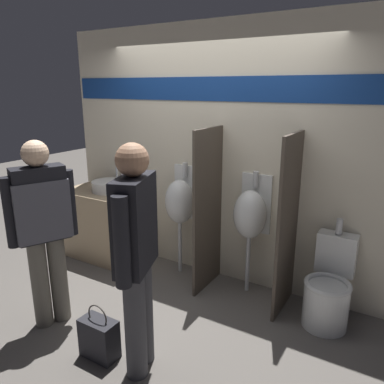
# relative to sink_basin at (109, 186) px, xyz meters

# --- Properties ---
(ground_plane) EXTENTS (16.00, 16.00, 0.00)m
(ground_plane) POSITION_rel_sink_basin_xyz_m (1.27, -0.34, -0.90)
(ground_plane) COLOR #5B5651
(display_wall) EXTENTS (3.75, 0.07, 2.70)m
(display_wall) POSITION_rel_sink_basin_xyz_m (1.27, 0.26, 0.46)
(display_wall) COLOR beige
(display_wall) RESTS_ON ground_plane
(sink_counter) EXTENTS (1.01, 0.59, 0.84)m
(sink_counter) POSITION_rel_sink_basin_xyz_m (-0.05, -0.06, -0.48)
(sink_counter) COLOR tan
(sink_counter) RESTS_ON ground_plane
(sink_basin) EXTENTS (0.42, 0.42, 0.26)m
(sink_basin) POSITION_rel_sink_basin_xyz_m (0.00, 0.00, 0.00)
(sink_basin) COLOR silver
(sink_basin) RESTS_ON sink_counter
(cell_phone) EXTENTS (0.07, 0.14, 0.01)m
(cell_phone) POSITION_rel_sink_basin_xyz_m (0.25, -0.18, -0.06)
(cell_phone) COLOR #B7B7BC
(cell_phone) RESTS_ON sink_counter
(divider_near_counter) EXTENTS (0.03, 0.56, 1.68)m
(divider_near_counter) POSITION_rel_sink_basin_xyz_m (1.39, -0.05, -0.06)
(divider_near_counter) COLOR #4C4238
(divider_near_counter) RESTS_ON ground_plane
(divider_mid) EXTENTS (0.03, 0.56, 1.68)m
(divider_mid) POSITION_rel_sink_basin_xyz_m (2.22, -0.05, -0.06)
(divider_mid) COLOR #4C4238
(divider_mid) RESTS_ON ground_plane
(urinal_near_counter) EXTENTS (0.33, 0.32, 1.25)m
(urinal_near_counter) POSITION_rel_sink_basin_xyz_m (0.97, 0.08, -0.06)
(urinal_near_counter) COLOR silver
(urinal_near_counter) RESTS_ON ground_plane
(urinal_far) EXTENTS (0.33, 0.32, 1.25)m
(urinal_far) POSITION_rel_sink_basin_xyz_m (1.80, 0.08, -0.06)
(urinal_far) COLOR silver
(urinal_far) RESTS_ON ground_plane
(toilet) EXTENTS (0.40, 0.57, 0.93)m
(toilet) POSITION_rel_sink_basin_xyz_m (2.63, -0.07, -0.59)
(toilet) COLOR silver
(toilet) RESTS_ON ground_plane
(person_in_vest) EXTENTS (0.37, 0.54, 1.65)m
(person_in_vest) POSITION_rel_sink_basin_xyz_m (0.50, -1.34, 0.06)
(person_in_vest) COLOR #666056
(person_in_vest) RESTS_ON ground_plane
(person_with_lanyard) EXTENTS (0.33, 0.57, 1.72)m
(person_with_lanyard) POSITION_rel_sink_basin_xyz_m (1.55, -1.38, 0.05)
(person_with_lanyard) COLOR #3D3D42
(person_with_lanyard) RESTS_ON ground_plane
(shopping_bag) EXTENTS (0.30, 0.17, 0.46)m
(shopping_bag) POSITION_rel_sink_basin_xyz_m (1.20, -1.46, -0.73)
(shopping_bag) COLOR #232328
(shopping_bag) RESTS_ON ground_plane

